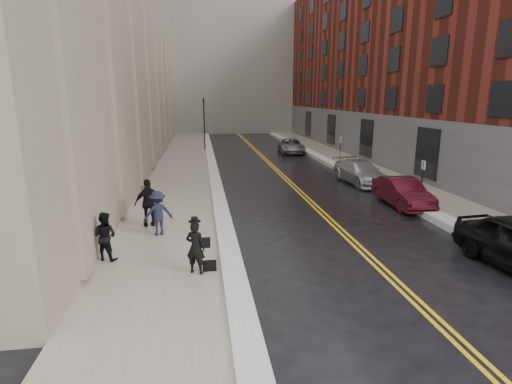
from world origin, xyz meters
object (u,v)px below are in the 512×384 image
object	(u,v)px
car_silver_near	(360,172)
pedestrian_c	(149,203)
pedestrian_b	(158,213)
car_silver_far	(291,146)
car_maroon	(403,192)
pedestrian_main	(196,248)
pedestrian_a	(105,236)

from	to	relation	value
car_silver_near	pedestrian_c	size ratio (longest dim) A/B	2.49
pedestrian_b	car_silver_far	bearing A→B (deg)	-131.32
car_maroon	pedestrian_b	bearing A→B (deg)	-163.95
car_silver_near	pedestrian_b	xyz separation A→B (m)	(-11.54, -8.45, 0.30)
car_maroon	car_silver_near	bearing A→B (deg)	91.00
car_maroon	car_silver_far	size ratio (longest dim) A/B	0.88
car_maroon	car_silver_near	size ratio (longest dim) A/B	0.87
pedestrian_main	pedestrian_a	size ratio (longest dim) A/B	1.01
car_silver_near	car_silver_far	bearing A→B (deg)	89.14
pedestrian_main	pedestrian_a	xyz separation A→B (m)	(-2.89, 1.45, -0.01)
car_silver_near	pedestrian_a	world-z (taller)	pedestrian_a
car_silver_near	car_silver_far	xyz separation A→B (m)	(-1.17, 14.24, -0.04)
pedestrian_c	car_silver_far	bearing A→B (deg)	-134.55
car_silver_far	car_maroon	bearing A→B (deg)	-81.54
pedestrian_a	pedestrian_b	bearing A→B (deg)	-100.15
car_silver_far	car_silver_near	bearing A→B (deg)	-80.22
car_silver_near	pedestrian_c	distance (m)	14.08
pedestrian_main	pedestrian_c	xyz separation A→B (m)	(-1.90, 4.79, 0.17)
pedestrian_main	pedestrian_c	distance (m)	5.15
car_silver_far	pedestrian_b	xyz separation A→B (m)	(-10.38, -22.69, 0.34)
pedestrian_a	pedestrian_c	world-z (taller)	pedestrian_c
pedestrian_c	pedestrian_main	bearing A→B (deg)	93.76
pedestrian_main	pedestrian_c	size ratio (longest dim) A/B	0.83
car_maroon	car_silver_far	bearing A→B (deg)	94.49
car_silver_near	pedestrian_b	world-z (taller)	pedestrian_b
pedestrian_main	pedestrian_b	bearing A→B (deg)	-46.65
car_maroon	car_silver_far	world-z (taller)	car_maroon
car_silver_near	pedestrian_c	bearing A→B (deg)	-154.12
car_maroon	pedestrian_a	bearing A→B (deg)	-156.68
pedestrian_main	pedestrian_a	world-z (taller)	pedestrian_main
car_silver_far	pedestrian_b	distance (m)	24.95
pedestrian_b	pedestrian_c	world-z (taller)	pedestrian_c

